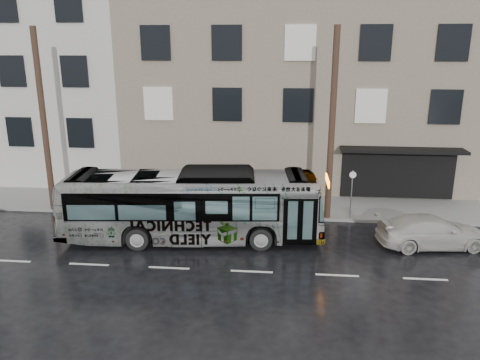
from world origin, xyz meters
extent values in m
plane|color=black|center=(0.00, 0.00, 0.00)|extent=(120.00, 120.00, 0.00)
cube|color=gray|center=(0.00, 4.90, 0.07)|extent=(90.00, 3.60, 0.15)
cube|color=gray|center=(5.00, 12.70, 5.50)|extent=(20.00, 12.00, 11.00)
cylinder|color=#402B20|center=(6.50, 3.30, 4.65)|extent=(0.30, 0.30, 9.00)
cylinder|color=#402B20|center=(-7.50, 3.30, 4.65)|extent=(0.30, 0.30, 9.00)
cylinder|color=slate|center=(7.60, 3.30, 1.35)|extent=(0.06, 0.06, 2.40)
imported|color=#B2B2B2|center=(0.37, 0.36, 1.57)|extent=(11.48, 3.65, 3.14)
imported|color=#B2B1A9|center=(10.66, 0.58, 0.67)|extent=(4.81, 2.49, 1.33)
camera|label=1|loc=(4.27, -18.56, 8.25)|focal=35.00mm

